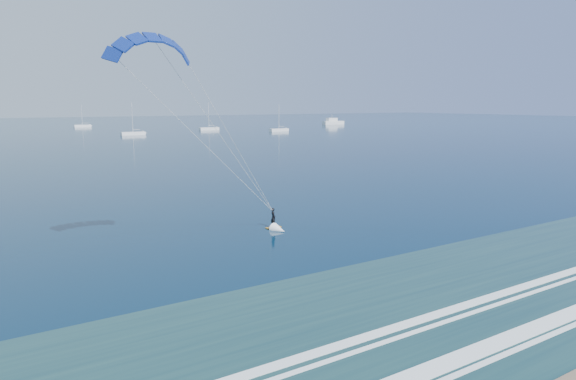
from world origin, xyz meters
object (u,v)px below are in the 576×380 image
at_px(kitesurfer_rig, 223,139).
at_px(sailboat_5, 209,129).
at_px(motor_yacht, 333,122).
at_px(sailboat_3, 133,133).
at_px(sailboat_6, 279,130).
at_px(sailboat_4, 83,126).

height_order(kitesurfer_rig, sailboat_5, kitesurfer_rig).
xyz_separation_m(kitesurfer_rig, sailboat_5, (74.31, 170.15, -8.18)).
relative_size(kitesurfer_rig, motor_yacht, 1.40).
bearing_deg(sailboat_3, sailboat_5, 24.26).
height_order(sailboat_3, sailboat_6, sailboat_3).
xyz_separation_m(kitesurfer_rig, motor_yacht, (156.16, 188.39, -7.47)).
relative_size(sailboat_3, sailboat_5, 1.02).
bearing_deg(sailboat_3, sailboat_6, -7.91).
relative_size(sailboat_5, sailboat_6, 1.05).
xyz_separation_m(sailboat_3, sailboat_5, (37.89, 17.08, -0.00)).
bearing_deg(kitesurfer_rig, sailboat_5, 66.41).
bearing_deg(sailboat_4, kitesurfer_rig, -98.35).
distance_m(kitesurfer_rig, sailboat_3, 157.55).
distance_m(sailboat_3, sailboat_4, 75.74).
xyz_separation_m(motor_yacht, sailboat_3, (-119.74, -35.33, -0.71)).
relative_size(motor_yacht, sailboat_5, 1.08).
bearing_deg(sailboat_5, motor_yacht, 12.57).
height_order(sailboat_3, sailboat_4, sailboat_3).
height_order(motor_yacht, sailboat_5, sailboat_5).
bearing_deg(motor_yacht, kitesurfer_rig, -129.66).
bearing_deg(kitesurfer_rig, sailboat_6, 56.88).
relative_size(kitesurfer_rig, sailboat_5, 1.51).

